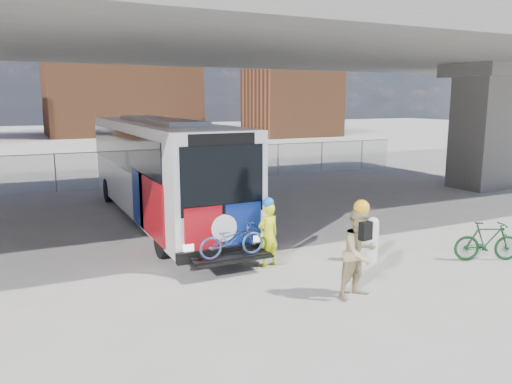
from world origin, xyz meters
TOP-DOWN VIEW (x-y plane):
  - ground at (0.00, 0.00)m, footprint 160.00×160.00m
  - bus at (-2.00, 4.34)m, footprint 2.67×12.90m
  - overpass at (0.00, 4.00)m, footprint 40.00×16.00m
  - chainlink_fence at (0.00, 12.00)m, footprint 30.00×0.06m
  - brick_buildings at (1.23, 48.23)m, footprint 54.00×22.00m
  - smokestack at (14.00, 55.00)m, footprint 2.20×2.20m
  - bollard at (1.87, -2.86)m, footprint 0.32×0.32m
  - cyclist_hivis at (-0.86, -1.99)m, footprint 0.67×0.50m
  - cyclist_tan at (-0.01, -4.74)m, footprint 1.09×0.92m
  - bike_parked at (4.70, -4.20)m, footprint 1.86×1.22m

SIDE VIEW (x-z plane):
  - ground at x=0.00m, z-range 0.00..0.00m
  - bike_parked at x=4.70m, z-range 0.00..1.09m
  - bollard at x=1.87m, z-range 0.04..1.27m
  - cyclist_hivis at x=-0.86m, z-range -0.03..1.81m
  - cyclist_tan at x=-0.01m, z-range -0.06..2.14m
  - chainlink_fence at x=0.00m, z-range -13.58..16.42m
  - bus at x=-2.00m, z-range 0.26..3.95m
  - brick_buildings at x=1.23m, z-range -0.58..11.42m
  - overpass at x=0.00m, z-range 2.57..10.52m
  - smokestack at x=14.00m, z-range 0.00..25.00m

